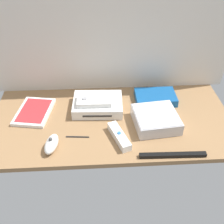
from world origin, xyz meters
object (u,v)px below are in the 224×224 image
game_case (34,112)px  network_router (155,97)px  stylus_pen (77,136)px  game_console (98,105)px  remote_wand (119,136)px  sensor_bar (173,155)px  remote_nunchuk (51,144)px  mini_computer (156,119)px  remote_classic_pad (94,101)px

game_case → network_router: (53.27, 6.15, 0.94)cm
stylus_pen → game_console: bearing=65.0°
game_console → game_case: (-27.17, -1.52, -1.44)cm
network_router → remote_wand: 30.43cm
remote_wand → sensor_bar: (18.37, -9.95, -0.81)cm
game_console → sensor_bar: 39.45cm
game_case → network_router: bearing=16.2°
stylus_pen → remote_wand: bearing=-7.3°
network_router → remote_wand: same height
game_console → remote_wand: size_ratio=1.43×
game_case → remote_nunchuk: 23.44cm
mini_computer → network_router: mini_computer is taller
game_case → remote_wand: (34.88, -18.10, 0.75)cm
mini_computer → sensor_bar: (2.95, -17.90, -1.94)cm
network_router → sensor_bar: network_router is taller
game_console → stylus_pen: bearing=-112.4°
network_router → remote_classic_pad: remote_classic_pad is taller
remote_wand → game_case: bearing=133.2°
network_router → remote_nunchuk: 51.32cm
network_router → stylus_pen: bearing=-147.1°
network_router → remote_classic_pad: 28.47cm
remote_classic_pad → stylus_pen: remote_classic_pad is taller
mini_computer → game_case: bearing=168.6°
game_case → sensor_bar: (53.26, -28.05, -0.06)cm
remote_nunchuk → sensor_bar: (43.40, -6.82, -1.34)cm
game_console → sensor_bar: game_console is taller
remote_wand → remote_classic_pad: 20.74cm
game_console → stylus_pen: game_console is taller
game_case → sensor_bar: size_ratio=0.88×
remote_wand → stylus_pen: remote_wand is taller
game_case → stylus_pen: size_ratio=2.33×
remote_nunchuk → sensor_bar: 43.95cm
mini_computer → network_router: size_ratio=1.04×
game_case → remote_nunchuk: (9.86, -21.23, 1.28)cm
game_console → sensor_bar: size_ratio=0.90×
mini_computer → sensor_bar: bearing=-80.6°
mini_computer → network_router: 16.59cm
game_console → network_router: (26.09, 4.63, -0.50)cm
game_console → sensor_bar: (26.08, -29.56, -1.50)cm
mini_computer → stylus_pen: (-31.33, -5.90, -2.29)cm
sensor_bar → game_case: bearing=153.7°
game_console → mini_computer: (23.13, -11.67, 0.44)cm
remote_wand → sensor_bar: 20.91cm
remote_wand → game_console: bearing=92.0°
mini_computer → remote_nunchuk: size_ratio=1.76×
mini_computer → remote_nunchuk: mini_computer is taller
remote_wand → network_router: bearing=33.4°
mini_computer → remote_classic_pad: remote_classic_pad is taller
remote_wand → remote_nunchuk: size_ratio=1.42×
remote_wand → sensor_bar: remote_wand is taller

